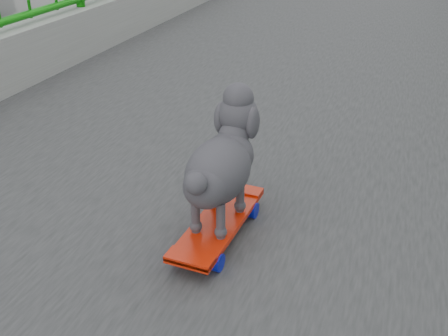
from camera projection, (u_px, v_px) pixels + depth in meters
railing at (121, 213)px, 1.37m from camera, size 3.00×24.00×1.42m
skateboard at (219, 225)px, 1.62m from camera, size 0.16×0.47×0.06m
poodle at (221, 162)px, 1.54m from camera, size 0.19×0.43×0.36m
car_0 at (197, 120)px, 18.77m from camera, size 1.73×4.31×1.47m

